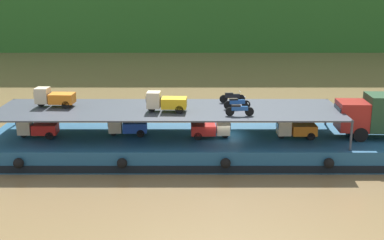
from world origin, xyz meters
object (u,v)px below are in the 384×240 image
at_px(mini_truck_lower_aft, 128,126).
at_px(mini_truck_upper_stern, 55,97).
at_px(cargo_barge, 223,146).
at_px(mini_truck_lower_stern, 38,128).
at_px(motorcycle_upper_port, 240,110).
at_px(mini_truck_upper_mid, 167,102).
at_px(motorcycle_upper_centre, 238,103).
at_px(motorcycle_upper_stbd, 233,97).
at_px(mini_truck_lower_fore, 297,129).
at_px(mini_truck_lower_mid, 212,128).

bearing_deg(mini_truck_lower_aft, mini_truck_upper_stern, 175.26).
relative_size(cargo_barge, mini_truck_lower_stern, 12.07).
distance_m(mini_truck_upper_stern, motorcycle_upper_port, 13.22).
xyz_separation_m(cargo_barge, mini_truck_lower_aft, (-6.79, 0.26, 1.44)).
xyz_separation_m(mini_truck_upper_mid, motorcycle_upper_port, (4.93, -1.18, -0.26)).
xyz_separation_m(mini_truck_upper_stern, motorcycle_upper_port, (12.96, -2.60, -0.26)).
bearing_deg(mini_truck_upper_stern, motorcycle_upper_centre, -2.95).
distance_m(cargo_barge, mini_truck_lower_aft, 6.95).
relative_size(cargo_barge, motorcycle_upper_stbd, 17.50).
xyz_separation_m(motorcycle_upper_port, motorcycle_upper_stbd, (-0.19, 3.87, 0.00)).
height_order(mini_truck_upper_mid, motorcycle_upper_stbd, mini_truck_upper_mid).
height_order(mini_truck_lower_stern, motorcycle_upper_centre, motorcycle_upper_centre).
distance_m(mini_truck_lower_fore, mini_truck_upper_stern, 17.24).
height_order(mini_truck_lower_fore, mini_truck_upper_stern, mini_truck_upper_stern).
bearing_deg(mini_truck_upper_mid, mini_truck_lower_aft, 160.77).
relative_size(mini_truck_upper_mid, motorcycle_upper_stbd, 1.47).
bearing_deg(motorcycle_upper_port, mini_truck_lower_stern, 173.24).
height_order(cargo_barge, mini_truck_lower_stern, mini_truck_lower_stern).
xyz_separation_m(mini_truck_lower_mid, motorcycle_upper_port, (1.79, -1.55, 1.74)).
relative_size(mini_truck_lower_stern, motorcycle_upper_centre, 1.46).
height_order(motorcycle_upper_port, motorcycle_upper_centre, same).
relative_size(mini_truck_lower_stern, mini_truck_upper_mid, 0.99).
bearing_deg(motorcycle_upper_stbd, mini_truck_upper_stern, -174.31).
bearing_deg(motorcycle_upper_stbd, mini_truck_lower_aft, -167.38).
relative_size(mini_truck_lower_aft, mini_truck_upper_mid, 1.00).
xyz_separation_m(mini_truck_lower_stern, mini_truck_lower_aft, (6.27, 0.51, 0.00)).
height_order(mini_truck_upper_stern, mini_truck_upper_mid, same).
height_order(mini_truck_lower_aft, motorcycle_upper_centre, motorcycle_upper_centre).
bearing_deg(mini_truck_lower_aft, mini_truck_lower_stern, -175.40).
xyz_separation_m(mini_truck_lower_aft, motorcycle_upper_centre, (7.78, -0.24, 1.74)).
bearing_deg(mini_truck_lower_stern, mini_truck_lower_fore, -0.55).
bearing_deg(mini_truck_upper_stern, motorcycle_upper_port, -11.35).
height_order(mini_truck_lower_mid, mini_truck_lower_fore, same).
height_order(mini_truck_lower_stern, mini_truck_lower_fore, same).
distance_m(mini_truck_lower_stern, mini_truck_lower_aft, 6.29).
distance_m(mini_truck_upper_stern, mini_truck_upper_mid, 8.15).
bearing_deg(mini_truck_lower_fore, mini_truck_upper_mid, -178.02).
bearing_deg(motorcycle_upper_stbd, motorcycle_upper_centre, -84.58).
relative_size(mini_truck_lower_stern, motorcycle_upper_port, 1.45).
bearing_deg(cargo_barge, motorcycle_upper_stbd, 67.73).
bearing_deg(mini_truck_upper_mid, mini_truck_lower_fore, 1.98).
relative_size(cargo_barge, mini_truck_upper_stern, 11.91).
bearing_deg(mini_truck_lower_mid, cargo_barge, 24.32).
bearing_deg(cargo_barge, motorcycle_upper_centre, 1.33).
bearing_deg(cargo_barge, mini_truck_lower_stern, -178.93).
relative_size(mini_truck_lower_fore, motorcycle_upper_stbd, 1.45).
bearing_deg(cargo_barge, mini_truck_upper_stern, 176.70).
bearing_deg(mini_truck_lower_stern, mini_truck_lower_mid, -0.55).
distance_m(mini_truck_lower_mid, mini_truck_upper_mid, 3.74).
bearing_deg(mini_truck_lower_stern, mini_truck_upper_mid, -3.07).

